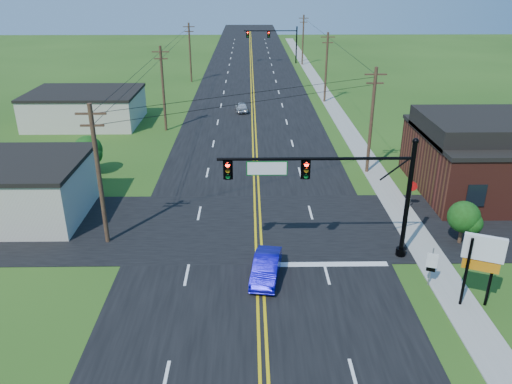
{
  "coord_description": "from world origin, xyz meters",
  "views": [
    {
      "loc": [
        -0.42,
        -18.18,
        15.74
      ],
      "look_at": [
        0.01,
        10.0,
        3.42
      ],
      "focal_mm": 35.0,
      "sensor_mm": 36.0,
      "label": 1
    }
  ],
  "objects_px": {
    "route_sign": "(431,264)",
    "stop_sign": "(412,189)",
    "blue_car": "(266,268)",
    "signal_mast_far": "(274,39)",
    "signal_mast_main": "(332,184)"
  },
  "relations": [
    {
      "from": "signal_mast_main",
      "to": "blue_car",
      "type": "height_order",
      "value": "signal_mast_main"
    },
    {
      "from": "signal_mast_main",
      "to": "route_sign",
      "type": "height_order",
      "value": "signal_mast_main"
    },
    {
      "from": "blue_car",
      "to": "stop_sign",
      "type": "distance_m",
      "value": 14.14
    },
    {
      "from": "signal_mast_far",
      "to": "stop_sign",
      "type": "distance_m",
      "value": 65.72
    },
    {
      "from": "route_sign",
      "to": "stop_sign",
      "type": "height_order",
      "value": "route_sign"
    },
    {
      "from": "signal_mast_main",
      "to": "signal_mast_far",
      "type": "height_order",
      "value": "same"
    },
    {
      "from": "signal_mast_far",
      "to": "stop_sign",
      "type": "relative_size",
      "value": 5.2
    },
    {
      "from": "blue_car",
      "to": "route_sign",
      "type": "xyz_separation_m",
      "value": [
        8.94,
        -0.83,
        0.7
      ]
    },
    {
      "from": "blue_car",
      "to": "signal_mast_far",
      "type": "bearing_deg",
      "value": 96.07
    },
    {
      "from": "signal_mast_far",
      "to": "route_sign",
      "type": "distance_m",
      "value": 75.39
    },
    {
      "from": "stop_sign",
      "to": "blue_car",
      "type": "bearing_deg",
      "value": -120.31
    },
    {
      "from": "signal_mast_far",
      "to": "blue_car",
      "type": "bearing_deg",
      "value": -93.02
    },
    {
      "from": "blue_car",
      "to": "stop_sign",
      "type": "xyz_separation_m",
      "value": [
        10.84,
        9.05,
        0.86
      ]
    },
    {
      "from": "signal_mast_far",
      "to": "stop_sign",
      "type": "bearing_deg",
      "value": -83.95
    },
    {
      "from": "signal_mast_far",
      "to": "blue_car",
      "type": "xyz_separation_m",
      "value": [
        -3.92,
        -74.33,
        -3.89
      ]
    }
  ]
}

